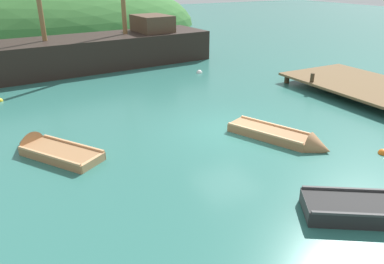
% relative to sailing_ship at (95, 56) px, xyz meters
% --- Properties ---
extents(ground_plane, '(120.00, 120.00, 0.00)m').
position_rel_sailing_ship_xyz_m(ground_plane, '(1.70, -13.27, -0.74)').
color(ground_plane, '#2D6B60').
extents(dock, '(4.86, 9.24, 1.59)m').
position_rel_sailing_ship_xyz_m(dock, '(10.62, -13.27, -0.29)').
color(dock, brown).
rests_on(dock, ground).
extents(sailing_ship, '(18.65, 5.25, 11.16)m').
position_rel_sailing_ship_xyz_m(sailing_ship, '(0.00, 0.00, 0.00)').
color(sailing_ship, black).
rests_on(sailing_ship, ground).
extents(rowboat_portside, '(2.91, 3.57, 1.11)m').
position_rel_sailing_ship_xyz_m(rowboat_portside, '(-4.88, -12.01, -0.66)').
color(rowboat_portside, '#9E7047').
rests_on(rowboat_portside, ground).
extents(rowboat_far, '(2.49, 3.98, 1.00)m').
position_rel_sailing_ship_xyz_m(rowboat_far, '(3.02, -15.14, -0.65)').
color(rowboat_far, '#9E7047').
rests_on(rowboat_far, ground).
extents(buoy_orange, '(0.34, 0.34, 0.34)m').
position_rel_sailing_ship_xyz_m(buoy_orange, '(5.32, -17.54, -0.74)').
color(buoy_orange, orange).
rests_on(buoy_orange, ground).
extents(buoy_yellow, '(0.32, 0.32, 0.32)m').
position_rel_sailing_ship_xyz_m(buoy_yellow, '(-6.07, -4.92, -0.74)').
color(buoy_yellow, yellow).
rests_on(buoy_yellow, ground).
extents(buoy_white, '(0.37, 0.37, 0.37)m').
position_rel_sailing_ship_xyz_m(buoy_white, '(5.28, -4.65, -0.74)').
color(buoy_white, white).
rests_on(buoy_white, ground).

